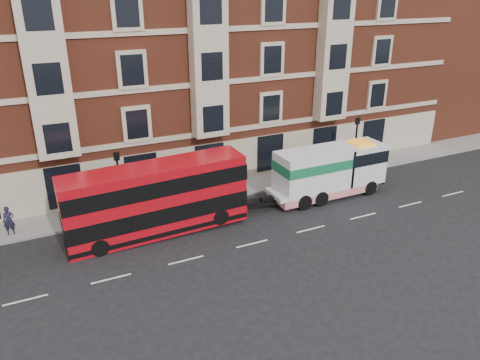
# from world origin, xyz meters

# --- Properties ---
(ground) EXTENTS (120.00, 120.00, 0.00)m
(ground) POSITION_xyz_m (0.00, 0.00, 0.00)
(ground) COLOR black
(ground) RESTS_ON ground
(sidewalk) EXTENTS (90.00, 3.00, 0.15)m
(sidewalk) POSITION_xyz_m (0.00, 7.50, 0.07)
(sidewalk) COLOR slate
(sidewalk) RESTS_ON ground
(victorian_terrace) EXTENTS (45.00, 12.00, 20.40)m
(victorian_terrace) POSITION_xyz_m (0.50, 15.00, 10.07)
(victorian_terrace) COLOR brown
(victorian_terrace) RESTS_ON ground
(filler_east) EXTENTS (18.00, 10.00, 19.00)m
(filler_east) POSITION_xyz_m (32.00, 14.00, 9.43)
(filler_east) COLOR brown
(filler_east) RESTS_ON ground
(lamp_post_west) EXTENTS (0.35, 0.15, 4.35)m
(lamp_post_west) POSITION_xyz_m (-6.00, 6.20, 2.68)
(lamp_post_west) COLOR black
(lamp_post_west) RESTS_ON sidewalk
(lamp_post_east) EXTENTS (0.35, 0.15, 4.35)m
(lamp_post_east) POSITION_xyz_m (12.00, 6.20, 2.68)
(lamp_post_east) COLOR black
(lamp_post_east) RESTS_ON sidewalk
(double_decker_bus) EXTENTS (10.60, 2.43, 4.29)m
(double_decker_bus) POSITION_xyz_m (-4.46, 3.57, 2.27)
(double_decker_bus) COLOR #B30913
(double_decker_bus) RESTS_ON ground
(tow_truck) EXTENTS (8.49, 2.51, 3.54)m
(tow_truck) POSITION_xyz_m (7.59, 3.57, 1.88)
(tow_truck) COLOR silver
(tow_truck) RESTS_ON ground
(pedestrian) EXTENTS (0.68, 0.48, 1.76)m
(pedestrian) POSITION_xyz_m (-12.41, 6.90, 1.03)
(pedestrian) COLOR #1B1831
(pedestrian) RESTS_ON sidewalk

